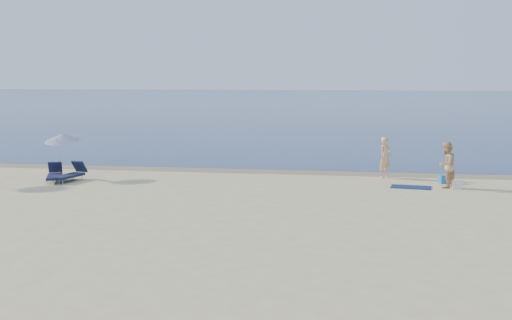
{
  "coord_description": "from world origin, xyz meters",
  "views": [
    {
      "loc": [
        2.95,
        -10.6,
        4.6
      ],
      "look_at": [
        -1.29,
        16.0,
        1.0
      ],
      "focal_mm": 45.0,
      "sensor_mm": 36.0,
      "label": 1
    }
  ],
  "objects_px": {
    "person_right": "(446,165)",
    "umbrella_near": "(63,137)",
    "blue_cooler": "(445,179)",
    "person_left": "(385,157)"
  },
  "relations": [
    {
      "from": "person_right",
      "to": "umbrella_near",
      "type": "bearing_deg",
      "value": -56.43
    },
    {
      "from": "person_right",
      "to": "blue_cooler",
      "type": "distance_m",
      "value": 1.35
    },
    {
      "from": "person_left",
      "to": "blue_cooler",
      "type": "bearing_deg",
      "value": -72.04
    },
    {
      "from": "person_left",
      "to": "person_right",
      "type": "bearing_deg",
      "value": -91.28
    },
    {
      "from": "blue_cooler",
      "to": "umbrella_near",
      "type": "xyz_separation_m",
      "value": [
        -16.76,
        -1.04,
        1.64
      ]
    },
    {
      "from": "person_right",
      "to": "umbrella_near",
      "type": "relative_size",
      "value": 0.87
    },
    {
      "from": "person_left",
      "to": "person_right",
      "type": "distance_m",
      "value": 3.22
    },
    {
      "from": "person_left",
      "to": "umbrella_near",
      "type": "xyz_separation_m",
      "value": [
        -14.28,
        -2.14,
        0.9
      ]
    },
    {
      "from": "umbrella_near",
      "to": "person_left",
      "type": "bearing_deg",
      "value": 17.01
    },
    {
      "from": "person_right",
      "to": "umbrella_near",
      "type": "height_order",
      "value": "umbrella_near"
    }
  ]
}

